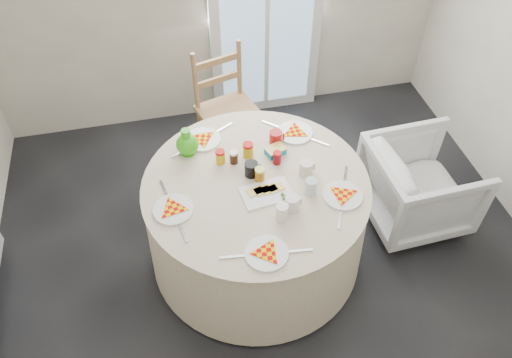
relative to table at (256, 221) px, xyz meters
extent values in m
plane|color=black|center=(0.08, -0.24, -0.38)|extent=(4.00, 4.00, 0.00)
cube|color=silver|center=(0.48, 1.71, 0.68)|extent=(1.00, 0.08, 2.10)
cylinder|color=beige|center=(0.00, 0.00, 0.00)|extent=(1.53, 1.53, 0.77)
imported|color=silver|center=(1.29, 0.09, 0.02)|extent=(0.71, 0.76, 0.75)
cube|color=#0288B6|center=(0.19, 0.24, 0.41)|extent=(0.16, 0.13, 0.05)
camera|label=1|loc=(-0.49, -2.14, 2.74)|focal=35.00mm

